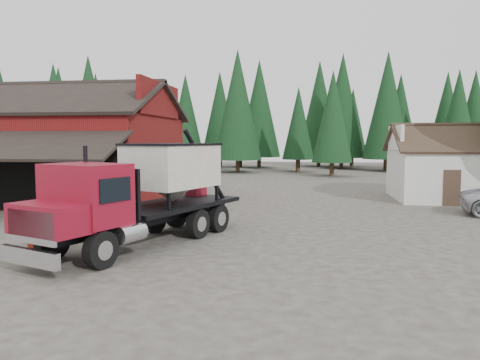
# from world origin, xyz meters

# --- Properties ---
(ground) EXTENTS (120.00, 120.00, 0.00)m
(ground) POSITION_xyz_m (0.00, 0.00, 0.00)
(ground) COLOR #3F3931
(ground) RESTS_ON ground
(red_barn) EXTENTS (12.80, 13.63, 7.18)m
(red_barn) POSITION_xyz_m (-11.00, 9.90, 2.69)
(red_barn) COLOR maroon
(red_barn) RESTS_ON ground
(farmhouse) EXTENTS (8.60, 6.42, 4.65)m
(farmhouse) POSITION_xyz_m (13.00, 13.00, 1.67)
(farmhouse) COLOR silver
(farmhouse) RESTS_ON ground
(conifer_backdrop) EXTENTS (76.00, 16.00, 16.00)m
(conifer_backdrop) POSITION_xyz_m (0.00, 42.00, 0.00)
(conifer_backdrop) COLOR black
(conifer_backdrop) RESTS_ON ground
(near_pine_a) EXTENTS (4.40, 4.40, 11.40)m
(near_pine_a) POSITION_xyz_m (-22.00, 28.00, 6.39)
(near_pine_a) COLOR #382619
(near_pine_a) RESTS_ON ground
(near_pine_b) EXTENTS (3.96, 3.96, 10.40)m
(near_pine_b) POSITION_xyz_m (6.00, 30.00, 5.89)
(near_pine_b) COLOR #382619
(near_pine_b) RESTS_ON ground
(near_pine_d) EXTENTS (5.28, 5.28, 13.40)m
(near_pine_d) POSITION_xyz_m (-4.00, 34.00, 7.39)
(near_pine_d) COLOR #382619
(near_pine_d) RESTS_ON ground
(feed_truck) EXTENTS (5.56, 9.26, 4.07)m
(feed_truck) POSITION_xyz_m (-1.90, -1.41, 1.90)
(feed_truck) COLOR black
(feed_truck) RESTS_ON ground
(equip_box) EXTENTS (0.89, 1.21, 0.60)m
(equip_box) POSITION_xyz_m (-4.70, -2.97, 0.30)
(equip_box) COLOR maroon
(equip_box) RESTS_ON ground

